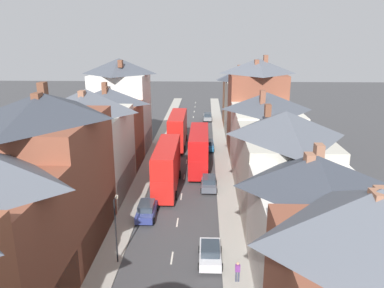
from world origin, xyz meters
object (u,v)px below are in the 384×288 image
at_px(car_near_blue, 208,117).
at_px(pedestrian_near_right, 238,271).
at_px(car_far_grey, 176,122).
at_px(double_decker_bus_lead, 167,166).
at_px(street_lamp, 116,226).
at_px(car_parked_right_b, 210,253).
at_px(double_decker_bus_far_approaching, 199,149).
at_px(car_parked_right_a, 209,183).
at_px(car_mid_black, 147,210).
at_px(car_near_silver, 208,145).
at_px(car_parked_left_a, 201,129).
at_px(double_decker_bus_mid_street, 178,129).

bearing_deg(car_near_blue, pedestrian_near_right, -87.91).
bearing_deg(car_far_grey, double_decker_bus_lead, -87.64).
distance_m(car_far_grey, street_lamp, 46.39).
bearing_deg(double_decker_bus_lead, car_parked_right_b, -71.50).
bearing_deg(car_far_grey, double_decker_bus_far_approaching, -78.77).
relative_size(car_parked_right_a, car_mid_black, 0.93).
bearing_deg(car_far_grey, car_mid_black, -90.00).
relative_size(double_decker_bus_far_approaching, pedestrian_near_right, 6.71).
bearing_deg(street_lamp, car_near_silver, 76.35).
height_order(car_near_blue, car_far_grey, same).
bearing_deg(car_parked_right_a, car_parked_left_a, 92.89).
height_order(car_parked_right_a, car_far_grey, car_parked_right_a).
bearing_deg(car_parked_right_a, street_lamp, -116.19).
height_order(double_decker_bus_far_approaching, car_far_grey, double_decker_bus_far_approaching).
relative_size(double_decker_bus_mid_street, car_near_silver, 2.77).
height_order(car_near_blue, car_near_silver, car_near_silver).
bearing_deg(car_near_silver, car_mid_black, -105.36).
bearing_deg(double_decker_bus_lead, double_decker_bus_mid_street, 90.00).
bearing_deg(car_parked_right_b, street_lamp, -177.93).
xyz_separation_m(car_mid_black, street_lamp, (-1.15, -7.69, 2.43)).
distance_m(car_parked_right_b, street_lamp, 7.75).
bearing_deg(double_decker_bus_lead, street_lamp, -99.28).
bearing_deg(double_decker_bus_lead, car_near_silver, 72.24).
bearing_deg(double_decker_bus_far_approaching, street_lamp, -105.58).
xyz_separation_m(double_decker_bus_far_approaching, car_near_silver, (1.31, 8.60, -1.97)).
distance_m(double_decker_bus_mid_street, pedestrian_near_right, 35.34).
height_order(car_mid_black, car_far_grey, car_mid_black).
xyz_separation_m(car_far_grey, pedestrian_near_right, (8.16, -48.62, 0.24)).
relative_size(double_decker_bus_lead, street_lamp, 1.96).
xyz_separation_m(car_mid_black, pedestrian_near_right, (8.16, -10.00, 0.22)).
bearing_deg(car_mid_black, car_parked_right_a, 49.47).
distance_m(double_decker_bus_lead, car_near_blue, 36.95).
xyz_separation_m(double_decker_bus_far_approaching, car_parked_left_a, (0.01, 19.00, -2.02)).
bearing_deg(double_decker_bus_far_approaching, car_near_silver, 81.34).
bearing_deg(car_parked_left_a, double_decker_bus_far_approaching, -90.03).
xyz_separation_m(double_decker_bus_mid_street, street_lamp, (-2.44, -32.32, 0.43)).
distance_m(car_near_silver, car_far_grey, 17.20).
relative_size(double_decker_bus_mid_street, car_parked_right_b, 2.73).
xyz_separation_m(double_decker_bus_mid_street, car_parked_left_a, (3.61, 8.35, -2.02)).
height_order(double_decker_bus_far_approaching, car_parked_right_a, double_decker_bus_far_approaching).
height_order(car_near_silver, car_parked_right_b, car_near_silver).
relative_size(double_decker_bus_lead, car_parked_right_a, 2.57).
relative_size(double_decker_bus_far_approaching, car_parked_left_a, 2.53).
xyz_separation_m(double_decker_bus_far_approaching, car_mid_black, (-4.89, -13.97, -2.00)).
relative_size(car_near_blue, car_mid_black, 1.00).
bearing_deg(car_parked_right_a, double_decker_bus_lead, -179.93).
bearing_deg(car_near_blue, double_decker_bus_mid_street, -104.35).
relative_size(car_parked_left_a, car_parked_right_a, 1.02).
bearing_deg(car_near_blue, car_parked_right_b, -90.00).
height_order(double_decker_bus_far_approaching, car_parked_right_b, double_decker_bus_far_approaching).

